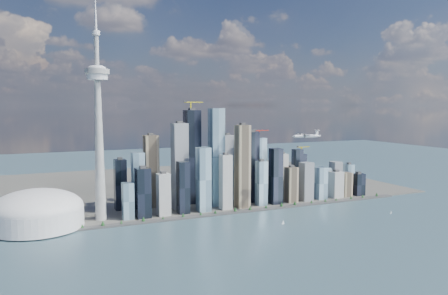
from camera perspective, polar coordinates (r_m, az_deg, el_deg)
name	(u,v)px	position (r m, az deg, el deg)	size (l,w,h in m)	color
ground	(275,242)	(912.64, 6.68, -12.15)	(4000.00, 4000.00, 0.00)	#385462
seawall	(225,213)	(1126.35, 0.16, -8.59)	(1100.00, 22.00, 4.00)	#383838
land	(173,184)	(1539.57, -6.66, -4.81)	(1400.00, 900.00, 3.00)	#4C4C47
shoreline_trees	(225,211)	(1124.72, 0.16, -8.25)	(960.53, 7.20, 8.80)	#3F2D1E
skyscraper_cluster	(232,173)	(1210.60, 1.08, -3.37)	(736.00, 142.00, 286.41)	black
needle_tower	(98,123)	(1069.05, -16.08, 3.13)	(56.00, 56.00, 550.50)	gray
dome_stadium	(37,211)	(1075.17, -23.20, -7.67)	(200.00, 200.00, 86.00)	silver
airplane	(306,136)	(1143.74, 10.72, 1.52)	(80.18, 71.13, 19.55)	white
sailboat_west	(283,223)	(1043.07, 7.72, -9.70)	(7.83, 2.46, 10.86)	white
sailboat_east	(391,212)	(1209.27, 20.98, -7.93)	(6.44, 3.68, 9.10)	white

